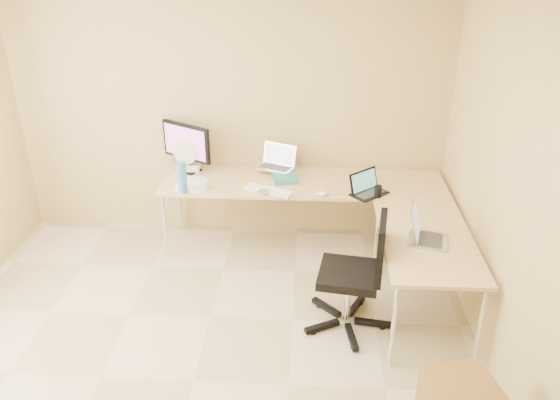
# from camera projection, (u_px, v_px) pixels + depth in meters

# --- Properties ---
(floor) EXTENTS (4.50, 4.50, 0.00)m
(floor) POSITION_uv_depth(u_px,v_px,m) (194.00, 381.00, 3.95)
(floor) COLOR #CAB691
(floor) RESTS_ON ground
(wall_back) EXTENTS (4.50, 0.00, 4.50)m
(wall_back) POSITION_uv_depth(u_px,v_px,m) (230.00, 109.00, 5.39)
(wall_back) COLOR tan
(wall_back) RESTS_ON ground
(wall_right) EXTENTS (0.00, 4.50, 4.50)m
(wall_right) POSITION_uv_depth(u_px,v_px,m) (534.00, 228.00, 3.27)
(wall_right) COLOR tan
(wall_right) RESTS_ON ground
(desk_main) EXTENTS (2.65, 0.70, 0.73)m
(desk_main) POSITION_uv_depth(u_px,v_px,m) (302.00, 216.00, 5.41)
(desk_main) COLOR tan
(desk_main) RESTS_ON ground
(desk_return) EXTENTS (0.70, 1.30, 0.73)m
(desk_return) POSITION_uv_depth(u_px,v_px,m) (422.00, 277.00, 4.46)
(desk_return) COLOR tan
(desk_return) RESTS_ON ground
(monitor) EXTENTS (0.57, 0.44, 0.48)m
(monitor) POSITION_uv_depth(u_px,v_px,m) (187.00, 148.00, 5.38)
(monitor) COLOR black
(monitor) RESTS_ON desk_main
(book_stack) EXTENTS (0.27, 0.33, 0.05)m
(book_stack) POSITION_uv_depth(u_px,v_px,m) (285.00, 176.00, 5.30)
(book_stack) COLOR #287263
(book_stack) RESTS_ON desk_main
(laptop_center) EXTENTS (0.42, 0.38, 0.22)m
(laptop_center) POSITION_uv_depth(u_px,v_px,m) (276.00, 158.00, 5.36)
(laptop_center) COLOR silver
(laptop_center) RESTS_ON desk_main
(laptop_black) EXTENTS (0.40, 0.40, 0.21)m
(laptop_black) POSITION_uv_depth(u_px,v_px,m) (370.00, 184.00, 4.95)
(laptop_black) COLOR black
(laptop_black) RESTS_ON desk_main
(keyboard) EXTENTS (0.46, 0.30, 0.02)m
(keyboard) POSITION_uv_depth(u_px,v_px,m) (268.00, 191.00, 5.04)
(keyboard) COLOR white
(keyboard) RESTS_ON desk_main
(mouse) EXTENTS (0.11, 0.08, 0.04)m
(mouse) POSITION_uv_depth(u_px,v_px,m) (322.00, 194.00, 4.96)
(mouse) COLOR silver
(mouse) RESTS_ON desk_main
(mug) EXTENTS (0.12, 0.12, 0.10)m
(mug) POSITION_uv_depth(u_px,v_px,m) (204.00, 185.00, 5.05)
(mug) COLOR silver
(mug) RESTS_ON desk_main
(cd_stack) EXTENTS (0.13, 0.13, 0.03)m
(cd_stack) POSITION_uv_depth(u_px,v_px,m) (263.00, 193.00, 4.99)
(cd_stack) COLOR silver
(cd_stack) RESTS_ON desk_main
(water_bottle) EXTENTS (0.11, 0.11, 0.29)m
(water_bottle) POSITION_uv_depth(u_px,v_px,m) (182.00, 177.00, 4.97)
(water_bottle) COLOR teal
(water_bottle) RESTS_ON desk_main
(papers) EXTENTS (0.26, 0.35, 0.01)m
(papers) POSITION_uv_depth(u_px,v_px,m) (190.00, 184.00, 5.19)
(papers) COLOR white
(papers) RESTS_ON desk_main
(white_box) EXTENTS (0.23, 0.18, 0.08)m
(white_box) POSITION_uv_depth(u_px,v_px,m) (188.00, 167.00, 5.46)
(white_box) COLOR silver
(white_box) RESTS_ON desk_main
(desk_fan) EXTENTS (0.30, 0.30, 0.32)m
(desk_fan) POSITION_uv_depth(u_px,v_px,m) (187.00, 156.00, 5.40)
(desk_fan) COLOR silver
(desk_fan) RESTS_ON desk_main
(black_cup) EXTENTS (0.08, 0.08, 0.11)m
(black_cup) POSITION_uv_depth(u_px,v_px,m) (378.00, 191.00, 4.92)
(black_cup) COLOR black
(black_cup) RESTS_ON desk_main
(laptop_return) EXTENTS (0.40, 0.34, 0.23)m
(laptop_return) POSITION_uv_depth(u_px,v_px,m) (430.00, 228.00, 4.21)
(laptop_return) COLOR #ACACC8
(laptop_return) RESTS_ON desk_return
(office_chair) EXTENTS (0.67, 0.67, 0.98)m
(office_chair) POSITION_uv_depth(u_px,v_px,m) (349.00, 271.00, 4.30)
(office_chair) COLOR black
(office_chair) RESTS_ON ground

